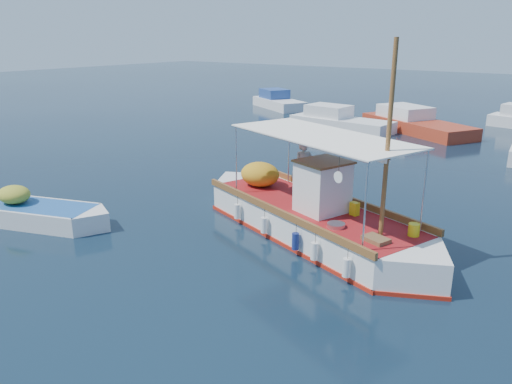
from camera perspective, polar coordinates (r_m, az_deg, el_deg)
The scene contains 6 objects.
ground at distance 16.33m, azimuth 2.55°, elevation -5.07°, with size 160.00×160.00×0.00m, color black.
fishing_caique at distance 16.43m, azimuth 6.09°, elevation -2.88°, with size 9.96×5.27×6.44m.
dinghy at distance 19.03m, azimuth -24.13°, elevation -2.33°, with size 5.66×3.01×1.46m.
bg_boat_nw at distance 35.13m, azimuth 9.41°, elevation 7.87°, with size 7.32×3.07×1.80m.
bg_boat_n at distance 35.61m, azimuth 17.62°, elevation 7.42°, with size 8.68×6.61×1.80m.
bg_boat_far_w at distance 45.06m, azimuth 2.52°, elevation 10.19°, with size 6.46×5.00×1.80m.
Camera 1 is at (8.22, -12.63, 6.29)m, focal length 35.00 mm.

